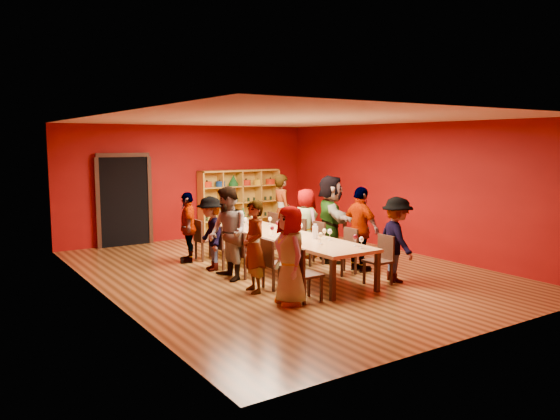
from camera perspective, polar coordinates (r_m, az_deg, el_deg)
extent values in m
cube|color=#573317|center=(11.00, 0.37, -6.41)|extent=(7.10, 9.10, 0.02)
cube|color=#6E0605|center=(14.70, -9.44, 2.87)|extent=(7.10, 0.02, 3.00)
cube|color=#6E0605|center=(7.46, 19.99, -1.51)|extent=(7.10, 0.02, 3.00)
cube|color=#6E0605|center=(9.28, -17.95, 0.19)|extent=(0.02, 9.10, 3.00)
cube|color=#6E0605|center=(13.02, 13.34, 2.24)|extent=(0.02, 9.10, 3.00)
cube|color=silver|center=(10.71, 0.38, 9.51)|extent=(7.10, 9.10, 0.02)
cube|color=tan|center=(10.86, 0.37, -2.66)|extent=(1.10, 4.50, 0.06)
cube|color=black|center=(8.94, 5.53, -7.29)|extent=(0.08, 0.08, 0.69)
cube|color=black|center=(12.53, -7.03, -3.13)|extent=(0.08, 0.08, 0.69)
cube|color=black|center=(9.57, 10.13, -6.41)|extent=(0.08, 0.08, 0.69)
cube|color=black|center=(12.99, -3.15, -2.73)|extent=(0.08, 0.08, 0.69)
cube|color=black|center=(14.04, -16.02, 0.86)|extent=(1.20, 0.14, 2.20)
cube|color=black|center=(13.90, -16.09, 5.55)|extent=(1.32, 0.06, 0.10)
cube|color=black|center=(13.80, -18.50, 0.66)|extent=(0.10, 0.06, 2.20)
cube|color=black|center=(14.18, -13.43, 1.00)|extent=(0.10, 0.06, 2.20)
cube|color=gold|center=(14.64, -8.24, 0.52)|extent=(0.04, 0.40, 1.80)
cube|color=gold|center=(15.78, -0.46, 1.07)|extent=(0.04, 0.40, 1.80)
cube|color=gold|center=(15.10, -4.24, 4.13)|extent=(2.40, 0.40, 0.04)
cube|color=gold|center=(15.30, -4.18, -2.47)|extent=(2.40, 0.40, 0.04)
cube|color=gold|center=(15.34, -4.55, 0.87)|extent=(2.40, 0.02, 1.80)
cube|color=gold|center=(15.23, -4.19, -0.88)|extent=(2.36, 0.38, 0.03)
cube|color=gold|center=(15.18, -4.21, 0.81)|extent=(2.36, 0.38, 0.03)
cube|color=gold|center=(15.13, -4.22, 2.50)|extent=(2.36, 0.38, 0.03)
cube|color=gold|center=(14.89, -6.22, 0.66)|extent=(0.03, 0.38, 1.76)
cube|color=gold|center=(15.18, -4.21, 0.81)|extent=(0.03, 0.38, 1.76)
cube|color=gold|center=(15.47, -2.27, 0.94)|extent=(0.03, 0.38, 1.76)
cylinder|color=red|center=(14.67, -7.64, 2.66)|extent=(0.26, 0.26, 0.15)
sphere|color=black|center=(14.66, -7.65, 3.03)|extent=(0.05, 0.05, 0.05)
cylinder|color=navy|center=(14.84, -6.25, 2.74)|extent=(0.26, 0.26, 0.15)
sphere|color=black|center=(14.84, -6.26, 3.10)|extent=(0.05, 0.05, 0.05)
cylinder|color=#175C25|center=(15.03, -4.89, 2.67)|extent=(0.26, 0.26, 0.08)
cone|color=#175C25|center=(15.02, -4.90, 3.24)|extent=(0.24, 0.24, 0.22)
cylinder|color=red|center=(15.22, -3.57, 2.87)|extent=(0.26, 0.26, 0.15)
sphere|color=black|center=(15.22, -3.57, 3.23)|extent=(0.05, 0.05, 0.05)
cylinder|color=yellow|center=(15.43, -2.28, 2.94)|extent=(0.26, 0.26, 0.15)
sphere|color=black|center=(15.42, -2.28, 3.29)|extent=(0.05, 0.05, 0.05)
cylinder|color=red|center=(15.64, -1.02, 3.00)|extent=(0.26, 0.26, 0.15)
sphere|color=black|center=(15.63, -1.02, 3.34)|extent=(0.05, 0.05, 0.05)
cylinder|color=black|center=(14.76, -7.65, -0.92)|extent=(0.07, 0.07, 0.10)
cylinder|color=black|center=(14.84, -7.01, -0.87)|extent=(0.07, 0.07, 0.10)
cylinder|color=black|center=(14.92, -6.37, -0.82)|extent=(0.07, 0.07, 0.10)
cylinder|color=black|center=(15.00, -5.74, -0.76)|extent=(0.07, 0.07, 0.10)
cylinder|color=black|center=(15.09, -5.12, -0.71)|extent=(0.07, 0.07, 0.10)
cylinder|color=black|center=(15.18, -4.51, -0.66)|extent=(0.07, 0.07, 0.10)
cylinder|color=black|center=(15.27, -3.90, -0.61)|extent=(0.07, 0.07, 0.10)
cylinder|color=black|center=(15.36, -3.30, -0.56)|extent=(0.07, 0.07, 0.10)
cylinder|color=black|center=(15.45, -2.70, -0.51)|extent=(0.07, 0.07, 0.10)
cylinder|color=black|center=(15.54, -2.12, -0.46)|extent=(0.07, 0.07, 0.10)
cylinder|color=black|center=(15.64, -1.54, -0.41)|extent=(0.07, 0.07, 0.10)
cylinder|color=black|center=(15.74, -0.97, -0.36)|extent=(0.07, 0.07, 0.10)
cylinder|color=black|center=(14.70, -7.68, 0.81)|extent=(0.07, 0.07, 0.10)
cylinder|color=black|center=(14.78, -7.04, 0.86)|extent=(0.07, 0.07, 0.10)
cylinder|color=black|center=(14.86, -6.40, 0.90)|extent=(0.07, 0.07, 0.10)
cylinder|color=black|center=(14.95, -5.77, 0.94)|extent=(0.07, 0.07, 0.10)
cylinder|color=black|center=(15.03, -5.14, 0.99)|extent=(0.07, 0.07, 0.10)
cylinder|color=black|center=(15.12, -4.52, 1.03)|extent=(0.07, 0.07, 0.10)
cylinder|color=black|center=(15.21, -3.91, 1.07)|extent=(0.07, 0.07, 0.10)
cylinder|color=black|center=(15.30, -3.31, 1.11)|extent=(0.07, 0.07, 0.10)
cylinder|color=black|center=(15.40, -2.71, 1.15)|extent=(0.07, 0.07, 0.10)
cylinder|color=black|center=(15.49, -2.12, 1.19)|extent=(0.07, 0.07, 0.10)
cylinder|color=black|center=(15.59, -1.54, 1.23)|extent=(0.07, 0.07, 0.10)
cylinder|color=black|center=(15.68, -0.97, 1.27)|extent=(0.07, 0.07, 0.10)
cube|color=black|center=(8.91, 2.81, -6.75)|extent=(0.42, 0.42, 0.04)
cube|color=black|center=(8.74, 1.81, -5.40)|extent=(0.04, 0.40, 0.44)
cube|color=black|center=(8.73, 2.55, -8.56)|extent=(0.04, 0.04, 0.41)
cube|color=black|center=(8.93, 4.34, -8.22)|extent=(0.04, 0.04, 0.41)
cube|color=black|center=(9.00, 1.27, -8.08)|extent=(0.04, 0.04, 0.41)
cube|color=black|center=(9.19, 3.03, -7.76)|extent=(0.04, 0.04, 0.41)
imported|color=#5C7ABD|center=(8.64, 1.09, -4.75)|extent=(0.56, 0.84, 1.57)
cube|color=black|center=(9.63, -0.37, -5.69)|extent=(0.42, 0.42, 0.04)
cube|color=black|center=(9.48, -1.34, -4.41)|extent=(0.04, 0.40, 0.44)
cube|color=black|center=(9.45, -0.68, -7.33)|extent=(0.04, 0.04, 0.41)
cube|color=black|center=(9.64, 1.04, -7.05)|extent=(0.04, 0.04, 0.41)
cube|color=black|center=(9.73, -1.77, -6.91)|extent=(0.04, 0.04, 0.41)
cube|color=black|center=(9.91, -0.08, -6.65)|extent=(0.04, 0.04, 0.41)
imported|color=pink|center=(9.32, -2.74, -3.84)|extent=(0.49, 0.63, 1.59)
cube|color=black|center=(10.45, -3.33, -4.67)|extent=(0.42, 0.42, 0.04)
cube|color=black|center=(10.31, -4.25, -3.48)|extent=(0.04, 0.40, 0.44)
cube|color=black|center=(10.27, -3.66, -6.17)|extent=(0.04, 0.04, 0.41)
cube|color=black|center=(10.44, -2.04, -5.94)|extent=(0.04, 0.04, 0.41)
cube|color=black|center=(10.56, -4.58, -5.81)|extent=(0.04, 0.04, 0.41)
cube|color=black|center=(10.73, -2.98, -5.60)|extent=(0.04, 0.04, 0.41)
imported|color=beige|center=(10.16, -5.47, -2.47)|extent=(0.53, 0.88, 1.75)
cube|color=black|center=(11.21, -5.59, -3.89)|extent=(0.42, 0.42, 0.04)
cube|color=black|center=(11.08, -6.48, -2.77)|extent=(0.04, 0.40, 0.44)
cube|color=black|center=(11.03, -5.95, -5.27)|extent=(0.04, 0.04, 0.41)
cube|color=black|center=(11.19, -4.40, -5.08)|extent=(0.04, 0.04, 0.41)
cube|color=black|center=(11.33, -6.74, -4.95)|extent=(0.04, 0.04, 0.41)
cube|color=black|center=(11.48, -5.22, -4.77)|extent=(0.04, 0.04, 0.41)
imported|color=#D89191|center=(10.99, -7.25, -2.45)|extent=(0.59, 1.03, 1.49)
cube|color=black|center=(12.05, -7.72, -3.14)|extent=(0.42, 0.42, 0.04)
cube|color=black|center=(11.93, -8.56, -2.09)|extent=(0.04, 0.40, 0.44)
cube|color=black|center=(11.87, -8.09, -4.41)|extent=(0.04, 0.04, 0.41)
cube|color=black|center=(12.02, -6.62, -4.25)|extent=(0.04, 0.04, 0.41)
cube|color=black|center=(12.17, -8.77, -4.14)|extent=(0.04, 0.04, 0.41)
cube|color=black|center=(12.32, -7.33, -3.98)|extent=(0.04, 0.04, 0.41)
imported|color=#5D88C1|center=(11.82, -9.60, -1.78)|extent=(0.71, 0.97, 1.51)
cube|color=black|center=(10.02, 10.20, -5.29)|extent=(0.42, 0.42, 0.04)
cube|color=black|center=(10.10, 11.01, -3.82)|extent=(0.04, 0.40, 0.44)
cube|color=black|center=(9.84, 10.13, -6.87)|extent=(0.04, 0.04, 0.41)
cube|color=black|center=(10.07, 11.55, -6.58)|extent=(0.04, 0.04, 0.41)
cube|color=black|center=(10.08, 8.80, -6.50)|extent=(0.04, 0.04, 0.41)
cube|color=black|center=(10.30, 10.21, -6.23)|extent=(0.04, 0.04, 0.41)
imported|color=pink|center=(10.27, 12.10, -3.02)|extent=(0.73, 1.10, 1.57)
cube|color=black|center=(10.73, 6.62, -4.40)|extent=(0.42, 0.42, 0.04)
cube|color=black|center=(10.80, 7.42, -3.04)|extent=(0.04, 0.40, 0.44)
cube|color=black|center=(10.54, 6.49, -5.86)|extent=(0.04, 0.04, 0.41)
cube|color=black|center=(10.76, 7.89, -5.62)|extent=(0.04, 0.04, 0.41)
cube|color=black|center=(10.80, 5.33, -5.53)|extent=(0.04, 0.04, 0.41)
cube|color=black|center=(11.01, 6.72, -5.30)|extent=(0.04, 0.04, 0.41)
imported|color=#4D4D52|center=(10.93, 8.41, -2.00)|extent=(0.47, 1.00, 1.69)
cube|color=black|center=(11.51, 3.35, -3.57)|extent=(0.42, 0.42, 0.04)
cube|color=black|center=(11.58, 4.12, -2.31)|extent=(0.04, 0.40, 0.44)
cube|color=black|center=(11.32, 3.17, -4.92)|extent=(0.04, 0.04, 0.41)
cube|color=black|center=(11.53, 4.53, -4.71)|extent=(0.04, 0.04, 0.41)
cube|color=black|center=(11.59, 2.17, -4.63)|extent=(0.04, 0.04, 0.41)
cube|color=black|center=(11.79, 3.51, -4.44)|extent=(0.04, 0.04, 0.41)
imported|color=#4A4A4F|center=(11.73, 5.29, -0.91)|extent=(1.15, 1.78, 1.87)
cube|color=black|center=(12.05, 1.44, -3.08)|extent=(0.42, 0.42, 0.04)
cube|color=black|center=(12.12, 2.18, -1.88)|extent=(0.04, 0.40, 0.44)
cube|color=black|center=(11.86, 1.23, -4.35)|extent=(0.04, 0.04, 0.41)
cube|color=black|center=(12.05, 2.56, -4.17)|extent=(0.04, 0.04, 0.41)
cube|color=black|center=(12.14, 0.31, -4.09)|extent=(0.04, 0.04, 0.41)
cube|color=black|center=(12.32, 1.63, -3.92)|extent=(0.04, 0.04, 0.41)
imported|color=#C88688|center=(12.18, 2.71, -1.38)|extent=(0.43, 0.76, 1.53)
cube|color=black|center=(13.01, -1.48, -2.33)|extent=(0.42, 0.42, 0.04)
cube|color=black|center=(13.07, -0.78, -1.21)|extent=(0.04, 0.40, 0.44)
cube|color=black|center=(12.81, -1.72, -3.49)|extent=(0.04, 0.04, 0.41)
cube|color=black|center=(12.99, -0.44, -3.34)|extent=(0.04, 0.04, 0.41)
cube|color=black|center=(13.10, -2.50, -3.26)|extent=(0.04, 0.04, 0.41)
cube|color=black|center=(13.27, -1.24, -3.12)|extent=(0.04, 0.04, 0.41)
imported|color=silver|center=(13.18, 0.22, -0.13)|extent=(0.58, 0.73, 1.80)
cylinder|color=white|center=(9.81, 4.25, -3.54)|extent=(0.07, 0.07, 0.01)
cylinder|color=white|center=(9.79, 4.25, -3.18)|extent=(0.01, 0.01, 0.12)
ellipsoid|color=beige|center=(9.78, 4.26, -2.63)|extent=(0.08, 0.08, 0.10)
cylinder|color=white|center=(11.93, -1.04, -1.61)|extent=(0.06, 0.06, 0.01)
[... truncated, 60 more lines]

